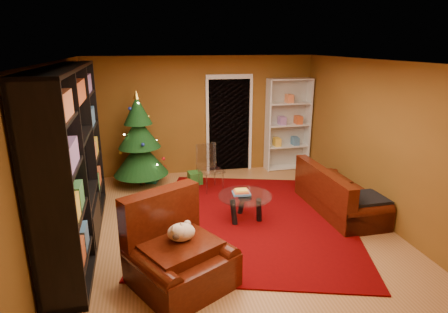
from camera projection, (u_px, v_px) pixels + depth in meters
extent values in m
cube|color=#9F6638|center=(229.00, 226.00, 6.13)|extent=(5.00, 5.50, 0.05)
cube|color=silver|center=(230.00, 59.00, 5.36)|extent=(5.00, 5.50, 0.05)
cube|color=brown|center=(203.00, 116.00, 8.35)|extent=(5.00, 0.05, 2.60)
cube|color=brown|center=(54.00, 158.00, 5.26)|extent=(0.05, 5.50, 2.60)
cube|color=brown|center=(377.00, 140.00, 6.23)|extent=(0.05, 5.50, 2.60)
cube|color=#570102|center=(253.00, 219.00, 6.31)|extent=(4.20, 4.57, 0.02)
cube|color=#17847F|center=(151.00, 175.00, 8.00)|extent=(0.37, 0.37, 0.30)
cube|color=#22651F|center=(195.00, 178.00, 7.85)|extent=(0.30, 0.30, 0.27)
cube|color=maroon|center=(160.00, 172.00, 8.32)|extent=(0.28, 0.28, 0.22)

